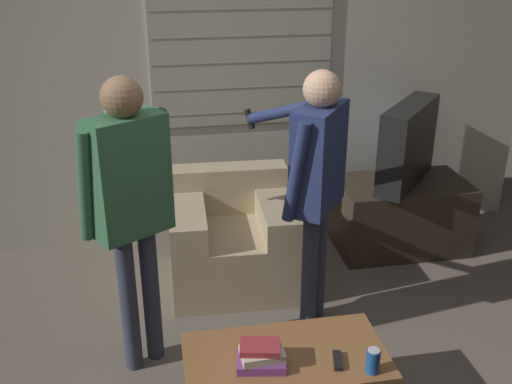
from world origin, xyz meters
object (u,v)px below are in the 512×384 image
(person_left_standing, at_px, (129,193))
(person_right_standing, at_px, (316,172))
(tv, at_px, (407,144))
(spare_remote, at_px, (337,360))
(coffee_table, at_px, (286,361))
(armchair_beige, at_px, (232,239))
(book_stack, at_px, (261,356))
(soda_can, at_px, (373,361))

(person_left_standing, bearing_deg, person_right_standing, -20.80)
(tv, bearing_deg, spare_remote, 9.61)
(coffee_table, relative_size, spare_remote, 7.40)
(tv, xyz_separation_m, person_left_standing, (-2.04, -1.06, 0.21))
(armchair_beige, xyz_separation_m, person_left_standing, (-0.65, -0.81, 0.76))
(armchair_beige, bearing_deg, spare_remote, 103.43)
(armchair_beige, distance_m, book_stack, 1.51)
(coffee_table, height_order, person_left_standing, person_left_standing)
(armchair_beige, bearing_deg, tv, -167.16)
(soda_can, bearing_deg, book_stack, 165.10)
(person_left_standing, bearing_deg, spare_remote, -68.76)
(person_left_standing, height_order, soda_can, person_left_standing)
(spare_remote, bearing_deg, armchair_beige, 114.23)
(person_left_standing, bearing_deg, coffee_table, -72.44)
(tv, bearing_deg, person_left_standing, -21.67)
(coffee_table, xyz_separation_m, book_stack, (-0.13, -0.06, 0.10))
(coffee_table, height_order, soda_can, soda_can)
(armchair_beige, distance_m, spare_remote, 1.58)
(person_right_standing, xyz_separation_m, soda_can, (0.02, -1.02, -0.56))
(person_left_standing, height_order, person_right_standing, person_left_standing)
(coffee_table, distance_m, person_left_standing, 1.18)
(armchair_beige, relative_size, person_left_standing, 0.52)
(armchair_beige, relative_size, book_stack, 3.51)
(coffee_table, distance_m, book_stack, 0.18)
(armchair_beige, relative_size, person_right_standing, 0.54)
(coffee_table, distance_m, tv, 2.20)
(person_left_standing, bearing_deg, soda_can, -68.09)
(book_stack, bearing_deg, person_left_standing, 130.02)
(person_right_standing, height_order, soda_can, person_right_standing)
(coffee_table, bearing_deg, spare_remote, -23.92)
(armchair_beige, height_order, person_left_standing, person_left_standing)
(tv, height_order, soda_can, tv)
(tv, height_order, book_stack, tv)
(tv, distance_m, person_left_standing, 2.30)
(tv, relative_size, person_left_standing, 0.44)
(armchair_beige, height_order, spare_remote, armchair_beige)
(coffee_table, relative_size, person_right_standing, 0.61)
(tv, distance_m, person_right_standing, 1.31)
(soda_can, xyz_separation_m, spare_remote, (-0.14, 0.09, -0.05))
(person_left_standing, distance_m, spare_remote, 1.36)
(coffee_table, height_order, book_stack, book_stack)
(person_left_standing, distance_m, soda_can, 1.49)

